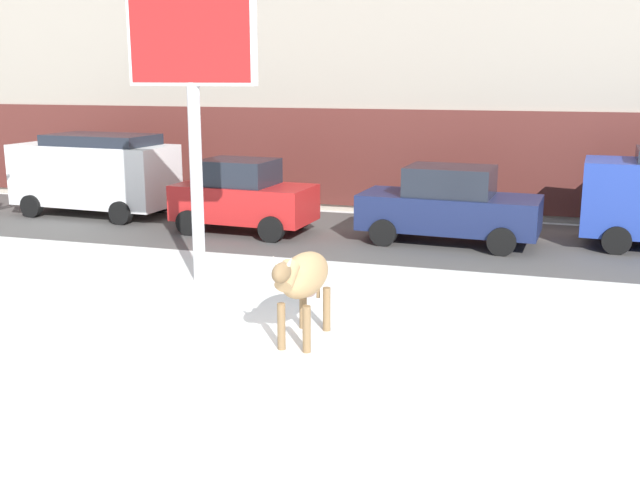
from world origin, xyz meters
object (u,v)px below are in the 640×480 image
(car_white_van, at_px, (95,172))
(car_navy_sedan, at_px, (449,205))
(car_red_hatchback, at_px, (243,196))
(cow_tan, at_px, (303,278))
(pedestrian_by_cars, at_px, (368,182))
(billboard, at_px, (192,54))
(pedestrian_near_billboard, at_px, (208,175))

(car_white_van, distance_m, car_navy_sedan, 10.14)
(car_navy_sedan, bearing_deg, car_red_hatchback, -176.97)
(cow_tan, distance_m, pedestrian_by_cars, 10.98)
(billboard, xyz_separation_m, pedestrian_near_billboard, (-3.71, 8.24, -3.43))
(car_white_van, height_order, pedestrian_near_billboard, car_white_van)
(cow_tan, relative_size, pedestrian_by_cars, 1.10)
(cow_tan, height_order, car_red_hatchback, car_red_hatchback)
(car_red_hatchback, bearing_deg, pedestrian_by_cars, 57.61)
(billboard, distance_m, car_red_hatchback, 5.71)
(billboard, xyz_separation_m, car_white_van, (-5.89, 5.45, -3.07))
(billboard, relative_size, car_red_hatchback, 1.54)
(cow_tan, xyz_separation_m, car_red_hatchback, (-3.97, 7.13, -0.07))
(car_red_hatchback, relative_size, pedestrian_by_cars, 2.08)
(car_white_van, bearing_deg, cow_tan, -42.24)
(car_white_van, bearing_deg, car_navy_sedan, -3.83)
(billboard, distance_m, pedestrian_by_cars, 9.04)
(cow_tan, height_order, car_white_van, car_white_van)
(car_white_van, bearing_deg, car_red_hatchback, -10.94)
(cow_tan, xyz_separation_m, billboard, (-3.01, 2.63, 3.32))
(cow_tan, bearing_deg, pedestrian_near_billboard, 121.75)
(car_white_van, relative_size, pedestrian_by_cars, 2.72)
(car_white_van, height_order, car_red_hatchback, car_white_van)
(billboard, xyz_separation_m, pedestrian_by_cars, (1.41, 8.24, -3.43))
(car_red_hatchback, xyz_separation_m, pedestrian_by_cars, (2.37, 3.74, -0.05))
(car_white_van, xyz_separation_m, car_navy_sedan, (10.12, -0.68, -0.33))
(billboard, height_order, car_navy_sedan, billboard)
(car_red_hatchback, distance_m, pedestrian_near_billboard, 4.64)
(billboard, height_order, car_red_hatchback, billboard)
(car_red_hatchback, height_order, pedestrian_near_billboard, car_red_hatchback)
(cow_tan, xyz_separation_m, pedestrian_near_billboard, (-6.72, 10.86, -0.11))
(pedestrian_by_cars, bearing_deg, car_navy_sedan, -50.90)
(car_white_van, relative_size, car_navy_sedan, 1.09)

